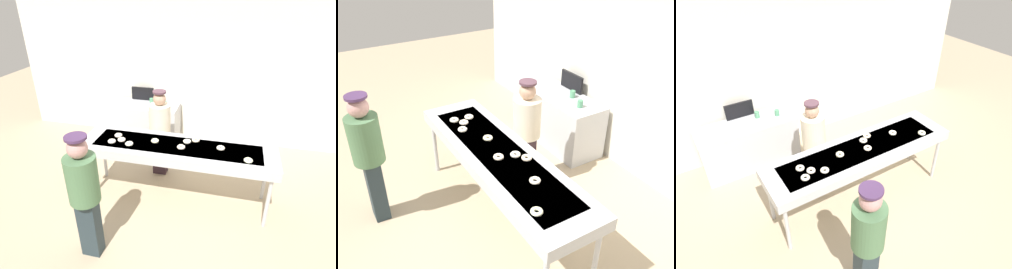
{
  "view_description": "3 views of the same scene",
  "coord_description": "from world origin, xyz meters",
  "views": [
    {
      "loc": [
        0.75,
        -3.61,
        3.06
      ],
      "look_at": [
        -0.16,
        0.11,
        1.08
      ],
      "focal_mm": 30.59,
      "sensor_mm": 36.0,
      "label": 1
    },
    {
      "loc": [
        3.08,
        -1.74,
        3.33
      ],
      "look_at": [
        -0.23,
        0.22,
        1.04
      ],
      "focal_mm": 39.65,
      "sensor_mm": 36.0,
      "label": 2
    },
    {
      "loc": [
        -2.07,
        -2.82,
        3.69
      ],
      "look_at": [
        -0.17,
        0.19,
        1.18
      ],
      "focal_mm": 32.11,
      "sensor_mm": 36.0,
      "label": 3
    }
  ],
  "objects": [
    {
      "name": "paper_cup_1",
      "position": [
        -0.94,
        1.85,
        0.92
      ],
      "size": [
        0.08,
        0.08,
        0.11
      ],
      "primitive_type": "cylinder",
      "color": "#4C8C66",
      "rests_on": "prep_counter"
    },
    {
      "name": "sugar_donut_9",
      "position": [
        -0.95,
        0.07,
        1.0
      ],
      "size": [
        0.13,
        0.13,
        0.04
      ],
      "primitive_type": "torus",
      "rotation": [
        0.0,
        0.0,
        1.49
      ],
      "color": "#F1E3C9",
      "rests_on": "fryer_conveyor"
    },
    {
      "name": "back_wall",
      "position": [
        0.0,
        2.21,
        1.61
      ],
      "size": [
        8.0,
        0.12,
        3.22
      ],
      "primitive_type": "cube",
      "color": "silver",
      "rests_on": "ground"
    },
    {
      "name": "fryer_conveyor",
      "position": [
        0.0,
        0.0,
        0.9
      ],
      "size": [
        2.92,
        0.78,
        0.98
      ],
      "color": "#B7BABF",
      "rests_on": "ground"
    },
    {
      "name": "prep_counter",
      "position": [
        -1.19,
        1.76,
        0.43
      ],
      "size": [
        1.68,
        0.63,
        0.86
      ],
      "primitive_type": "cube",
      "color": "#B7BABF",
      "rests_on": "ground"
    },
    {
      "name": "sugar_donut_6",
      "position": [
        -0.69,
        -0.15,
        1.0
      ],
      "size": [
        0.15,
        0.15,
        0.04
      ],
      "primitive_type": "torus",
      "rotation": [
        0.0,
        0.0,
        2.88
      ],
      "color": "#F4EACE",
      "rests_on": "fryer_conveyor"
    },
    {
      "name": "customer_waiting",
      "position": [
        -0.81,
        -1.29,
        0.98
      ],
      "size": [
        0.37,
        0.37,
        1.69
      ],
      "rotation": [
        0.0,
        0.0,
        -0.19
      ],
      "color": "#253239",
      "rests_on": "ground"
    },
    {
      "name": "sugar_donut_4",
      "position": [
        -0.34,
        0.03,
        1.0
      ],
      "size": [
        0.17,
        0.17,
        0.04
      ],
      "primitive_type": "torus",
      "rotation": [
        0.0,
        0.0,
        2.21
      ],
      "color": "#F9F2C1",
      "rests_on": "fryer_conveyor"
    },
    {
      "name": "sugar_donut_3",
      "position": [
        0.14,
        0.12,
        1.0
      ],
      "size": [
        0.13,
        0.13,
        0.04
      ],
      "primitive_type": "torus",
      "rotation": [
        0.0,
        0.0,
        3.05
      ],
      "color": "silver",
      "rests_on": "fryer_conveyor"
    },
    {
      "name": "worker_baker",
      "position": [
        -0.43,
        0.65,
        0.9
      ],
      "size": [
        0.37,
        0.37,
        1.57
      ],
      "rotation": [
        0.0,
        0.0,
        2.91
      ],
      "color": "#301F27",
      "rests_on": "ground"
    },
    {
      "name": "sugar_donut_5",
      "position": [
        1.03,
        -0.2,
        1.0
      ],
      "size": [
        0.17,
        0.17,
        0.04
      ],
      "primitive_type": "torus",
      "rotation": [
        0.0,
        0.0,
        2.3
      ],
      "color": "#ECEFC3",
      "rests_on": "fryer_conveyor"
    },
    {
      "name": "sugar_donut_8",
      "position": [
        0.26,
        0.2,
        1.0
      ],
      "size": [
        0.17,
        0.17,
        0.04
      ],
      "primitive_type": "torus",
      "rotation": [
        0.0,
        0.0,
        2.4
      ],
      "color": "#FDEAC2",
      "rests_on": "fryer_conveyor"
    },
    {
      "name": "menu_display",
      "position": [
        -1.19,
        2.03,
        1.0
      ],
      "size": [
        0.49,
        0.04,
        0.28
      ],
      "primitive_type": "cube",
      "color": "black",
      "rests_on": "prep_counter"
    },
    {
      "name": "ground_plane",
      "position": [
        0.0,
        0.0,
        0.0
      ],
      "size": [
        16.0,
        16.0,
        0.0
      ],
      "primitive_type": "plane",
      "color": "tan"
    },
    {
      "name": "sugar_donut_2",
      "position": [
        0.08,
        -0.06,
        1.0
      ],
      "size": [
        0.17,
        0.17,
        0.04
      ],
      "primitive_type": "torus",
      "rotation": [
        0.0,
        0.0,
        2.46
      ],
      "color": "#F8E4C5",
      "rests_on": "fryer_conveyor"
    },
    {
      "name": "sugar_donut_1",
      "position": [
        0.64,
        0.04,
        1.0
      ],
      "size": [
        0.17,
        0.17,
        0.04
      ],
      "primitive_type": "torus",
      "rotation": [
        0.0,
        0.0,
        0.64
      ],
      "color": "#F2E8CA",
      "rests_on": "fryer_conveyor"
    },
    {
      "name": "paper_cup_0",
      "position": [
        -0.62,
        1.73,
        0.92
      ],
      "size": [
        0.08,
        0.08,
        0.11
      ],
      "primitive_type": "cylinder",
      "color": "#4C8C66",
      "rests_on": "prep_counter"
    },
    {
      "name": "sugar_donut_0",
      "position": [
        -0.84,
        -0.06,
        1.0
      ],
      "size": [
        0.16,
        0.16,
        0.04
      ],
      "primitive_type": "torus",
      "rotation": [
        0.0,
        0.0,
        0.49
      ],
      "color": "#F6E2CA",
      "rests_on": "fryer_conveyor"
    },
    {
      "name": "sugar_donut_7",
      "position": [
        -0.97,
        -0.14,
        1.0
      ],
      "size": [
        0.15,
        0.15,
        0.04
      ],
      "primitive_type": "torus",
      "rotation": [
        0.0,
        0.0,
        2.81
      ],
      "color": "silver",
      "rests_on": "fryer_conveyor"
    }
  ]
}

